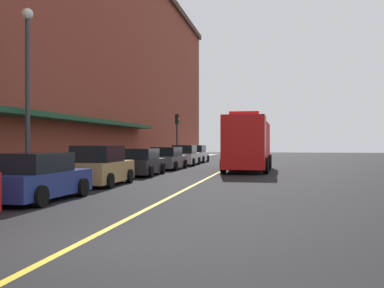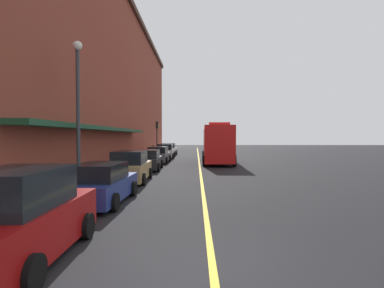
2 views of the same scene
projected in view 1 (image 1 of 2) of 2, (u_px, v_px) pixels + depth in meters
The scene contains 17 objects.
ground_plane at pixel (227, 168), 32.64m from camera, with size 112.00×112.00×0.00m, color black.
sidewalk_left at pixel (145, 167), 33.79m from camera, with size 2.40×70.00×0.15m, color #ADA8A0.
lane_center_stripe at pixel (227, 168), 32.64m from camera, with size 0.16×70.00×0.01m, color gold.
brick_building_left at pixel (65, 53), 33.88m from camera, with size 10.67×64.00×17.23m.
parked_car_1 at pixel (37, 178), 14.33m from camera, with size 2.11×4.34×1.54m.
parked_car_2 at pixel (100, 167), 19.60m from camera, with size 2.11×4.30×1.74m.
parked_car_3 at pixel (141, 163), 25.56m from camera, with size 2.15×4.82×1.53m.
parked_car_4 at pixel (167, 159), 31.40m from camera, with size 2.17×4.57×1.56m.
parked_car_5 at pixel (185, 156), 37.24m from camera, with size 2.12×4.64×1.67m.
parked_car_6 at pixel (195, 154), 42.76m from camera, with size 2.19×4.22×1.63m.
fire_truck at pixel (249, 144), 30.05m from camera, with size 2.98×9.12×3.73m.
parking_meter_0 at pixel (166, 153), 36.90m from camera, with size 0.14×0.18×1.33m.
parking_meter_1 at pixel (117, 157), 25.44m from camera, with size 0.14×0.18×1.33m.
parking_meter_2 at pixel (169, 152), 37.88m from camera, with size 0.14×0.18×1.33m.
parking_meter_3 at pixel (103, 158), 23.51m from camera, with size 0.14×0.18×1.33m.
street_lamp_left at pixel (28, 77), 17.45m from camera, with size 0.44×0.44×6.94m.
traffic_light_near at pixel (177, 128), 40.61m from camera, with size 0.38×0.36×4.30m.
Camera 1 is at (3.57, -7.53, 1.86)m, focal length 42.07 mm.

